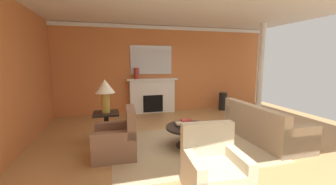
{
  "coord_description": "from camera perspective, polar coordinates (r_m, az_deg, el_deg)",
  "views": [
    {
      "loc": [
        -1.92,
        -4.45,
        1.87
      ],
      "look_at": [
        -0.38,
        1.09,
        1.0
      ],
      "focal_mm": 22.88,
      "sensor_mm": 36.0,
      "label": 1
    }
  ],
  "objects": [
    {
      "name": "ground_plane",
      "position": [
        5.19,
        7.47,
        -12.57
      ],
      "size": [
        9.61,
        9.61,
        0.0
      ],
      "primitive_type": "plane",
      "color": "tan"
    },
    {
      "name": "wall_fireplace",
      "position": [
        7.87,
        -1.38,
        6.21
      ],
      "size": [
        7.99,
        0.12,
        3.08
      ],
      "primitive_type": "cube",
      "color": "#CC723D",
      "rests_on": "ground_plane"
    },
    {
      "name": "wall_window",
      "position": [
        5.1,
        -36.62,
        3.2
      ],
      "size": [
        0.12,
        6.82,
        3.08
      ],
      "primitive_type": "cube",
      "color": "#CC723D",
      "rests_on": "ground_plane"
    },
    {
      "name": "ceiling_panel",
      "position": [
        5.27,
        6.81,
        22.16
      ],
      "size": [
        7.99,
        6.82,
        0.06
      ],
      "primitive_type": "cube",
      "color": "white"
    },
    {
      "name": "crown_moulding",
      "position": [
        7.86,
        -1.27,
        16.87
      ],
      "size": [
        7.99,
        0.08,
        0.12
      ],
      "primitive_type": "cube",
      "color": "white"
    },
    {
      "name": "area_rug",
      "position": [
        4.86,
        5.5,
        -13.99
      ],
      "size": [
        3.29,
        2.49,
        0.01
      ],
      "primitive_type": "cube",
      "color": "tan",
      "rests_on": "ground_plane"
    },
    {
      "name": "fireplace",
      "position": [
        7.67,
        -4.19,
        -1.09
      ],
      "size": [
        1.8,
        0.35,
        1.23
      ],
      "color": "white",
      "rests_on": "ground_plane"
    },
    {
      "name": "mantel_mirror",
      "position": [
        7.68,
        -4.47,
        8.64
      ],
      "size": [
        1.47,
        0.04,
        1.0
      ],
      "primitive_type": "cube",
      "color": "silver"
    },
    {
      "name": "sofa",
      "position": [
        5.58,
        23.91,
        -8.52
      ],
      "size": [
        0.92,
        2.11,
        0.85
      ],
      "color": "tan",
      "rests_on": "ground_plane"
    },
    {
      "name": "armchair_near_window",
      "position": [
        4.41,
        -13.46,
        -12.43
      ],
      "size": [
        0.84,
        0.84,
        0.95
      ],
      "color": "brown",
      "rests_on": "ground_plane"
    },
    {
      "name": "armchair_facing_fireplace",
      "position": [
        3.29,
        12.07,
        -19.97
      ],
      "size": [
        0.86,
        0.86,
        0.95
      ],
      "color": "#C1B293",
      "rests_on": "ground_plane"
    },
    {
      "name": "coffee_table",
      "position": [
        4.74,
        5.56,
        -10.32
      ],
      "size": [
        1.0,
        1.0,
        0.45
      ],
      "color": "black",
      "rests_on": "ground_plane"
    },
    {
      "name": "side_table",
      "position": [
        5.13,
        -16.05,
        -8.4
      ],
      "size": [
        0.56,
        0.56,
        0.7
      ],
      "color": "black",
      "rests_on": "ground_plane"
    },
    {
      "name": "table_lamp",
      "position": [
        4.96,
        -16.44,
        0.77
      ],
      "size": [
        0.44,
        0.44,
        0.75
      ],
      "color": "#B28E38",
      "rests_on": "side_table"
    },
    {
      "name": "vase_mantel_left",
      "position": [
        7.43,
        -8.36,
        5.06
      ],
      "size": [
        0.18,
        0.18,
        0.38
      ],
      "primitive_type": "cylinder",
      "color": "#9E3328",
      "rests_on": "fireplace"
    },
    {
      "name": "vase_tall_corner",
      "position": [
        8.37,
        14.39,
        -2.29
      ],
      "size": [
        0.3,
        0.3,
        0.65
      ],
      "primitive_type": "cylinder",
      "color": "black",
      "rests_on": "ground_plane"
    },
    {
      "name": "book_red_cover",
      "position": [
        4.83,
        7.19,
        -8.36
      ],
      "size": [
        0.26,
        0.21,
        0.03
      ],
      "primitive_type": "cube",
      "rotation": [
        0.0,
        0.0,
        -0.25
      ],
      "color": "navy",
      "rests_on": "coffee_table"
    },
    {
      "name": "book_art_folio",
      "position": [
        4.74,
        3.59,
        -8.18
      ],
      "size": [
        0.25,
        0.19,
        0.04
      ],
      "primitive_type": "cube",
      "rotation": [
        0.0,
        0.0,
        0.0
      ],
      "color": "tan",
      "rests_on": "coffee_table"
    },
    {
      "name": "book_small_novel",
      "position": [
        4.84,
        4.9,
        -7.39
      ],
      "size": [
        0.23,
        0.18,
        0.03
      ],
      "primitive_type": "cube",
      "rotation": [
        0.0,
        0.0,
        -0.01
      ],
      "color": "maroon",
      "rests_on": "coffee_table"
    },
    {
      "name": "column_white",
      "position": [
        8.08,
        23.41,
        5.57
      ],
      "size": [
        0.2,
        0.2,
        3.08
      ],
      "primitive_type": "cylinder",
      "color": "white",
      "rests_on": "ground_plane"
    }
  ]
}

